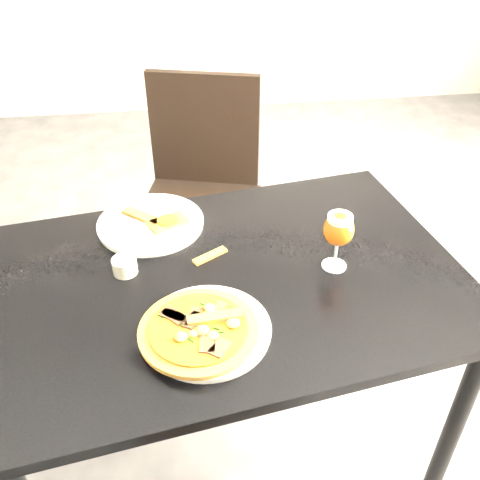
{
  "coord_description": "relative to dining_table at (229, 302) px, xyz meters",
  "views": [
    {
      "loc": [
        -0.09,
        -0.96,
        1.64
      ],
      "look_at": [
        0.05,
        0.13,
        0.83
      ],
      "focal_mm": 40.0,
      "sensor_mm": 36.0,
      "label": 1
    }
  ],
  "objects": [
    {
      "name": "plate_second",
      "position": [
        -0.2,
        0.25,
        0.1
      ],
      "size": [
        0.33,
        0.33,
        0.02
      ],
      "primitive_type": "cylinder",
      "rotation": [
        0.0,
        0.0,
        0.1
      ],
      "color": "white",
      "rests_on": "dining_table"
    },
    {
      "name": "beer_glass",
      "position": [
        0.28,
        0.0,
        0.21
      ],
      "size": [
        0.08,
        0.08,
        0.16
      ],
      "color": "silver",
      "rests_on": "dining_table"
    },
    {
      "name": "pizza",
      "position": [
        -0.09,
        -0.2,
        0.11
      ],
      "size": [
        0.27,
        0.27,
        0.03
      ],
      "rotation": [
        0.0,
        0.0,
        -0.24
      ],
      "color": "#945F23",
      "rests_on": "plate_main"
    },
    {
      "name": "crust_scraps",
      "position": [
        -0.17,
        0.25,
        0.11
      ],
      "size": [
        0.2,
        0.15,
        0.01
      ],
      "rotation": [
        0.0,
        0.0,
        -0.26
      ],
      "color": "#945F23",
      "rests_on": "plate_second"
    },
    {
      "name": "plate_main",
      "position": [
        -0.07,
        -0.19,
        0.1
      ],
      "size": [
        0.3,
        0.3,
        0.02
      ],
      "primitive_type": "cylinder",
      "rotation": [
        0.0,
        0.0,
        -0.04
      ],
      "color": "white",
      "rests_on": "dining_table"
    },
    {
      "name": "sauce_cup",
      "position": [
        -0.26,
        0.05,
        0.11
      ],
      "size": [
        0.06,
        0.06,
        0.04
      ],
      "color": "silver",
      "rests_on": "dining_table"
    },
    {
      "name": "loose_crust",
      "position": [
        -0.04,
        0.09,
        0.09
      ],
      "size": [
        0.1,
        0.07,
        0.01
      ],
      "primitive_type": "cube",
      "rotation": [
        0.0,
        0.0,
        0.54
      ],
      "color": "#945F23",
      "rests_on": "dining_table"
    },
    {
      "name": "ground",
      "position": [
        -0.02,
        -0.08,
        -0.66
      ],
      "size": [
        6.0,
        6.0,
        0.0
      ],
      "primitive_type": "plane",
      "color": "#48484A",
      "rests_on": "ground"
    },
    {
      "name": "dining_table",
      "position": [
        0.0,
        0.0,
        0.0
      ],
      "size": [
        1.31,
        0.97,
        0.75
      ],
      "rotation": [
        0.0,
        0.0,
        0.15
      ],
      "color": "black",
      "rests_on": "ground"
    },
    {
      "name": "chair_far",
      "position": [
        -0.03,
        0.76,
        -0.12
      ],
      "size": [
        0.55,
        0.55,
        0.97
      ],
      "rotation": [
        0.0,
        0.0,
        -0.26
      ],
      "color": "black",
      "rests_on": "ground"
    }
  ]
}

